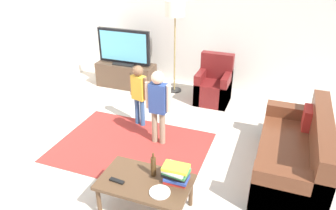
% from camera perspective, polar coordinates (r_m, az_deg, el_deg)
% --- Properties ---
extents(ground, '(7.80, 7.80, 0.00)m').
position_cam_1_polar(ground, '(4.48, -2.74, -10.74)').
color(ground, beige).
extents(wall_back, '(6.00, 0.12, 2.70)m').
position_cam_1_polar(wall_back, '(6.55, 7.63, 14.58)').
color(wall_back, silver).
rests_on(wall_back, ground).
extents(area_rug, '(2.20, 1.60, 0.01)m').
position_cam_1_polar(area_rug, '(4.87, -6.48, -7.35)').
color(area_rug, '#9E2D28').
rests_on(area_rug, ground).
extents(tv_stand, '(1.20, 0.44, 0.50)m').
position_cam_1_polar(tv_stand, '(6.77, -7.39, 5.20)').
color(tv_stand, '#4C3828').
rests_on(tv_stand, ground).
extents(tv, '(1.10, 0.28, 0.71)m').
position_cam_1_polar(tv, '(6.56, -7.79, 10.04)').
color(tv, black).
rests_on(tv, tv_stand).
extents(couch, '(0.80, 1.80, 0.86)m').
position_cam_1_polar(couch, '(4.49, 21.87, -8.30)').
color(couch, brown).
rests_on(couch, ground).
extents(armchair, '(0.60, 0.60, 0.90)m').
position_cam_1_polar(armchair, '(6.12, 8.11, 3.25)').
color(armchair, maroon).
rests_on(armchair, ground).
extents(floor_lamp, '(0.36, 0.36, 1.78)m').
position_cam_1_polar(floor_lamp, '(6.14, 1.25, 15.83)').
color(floor_lamp, '#262626').
rests_on(floor_lamp, ground).
extents(child_near_tv, '(0.34, 0.18, 1.03)m').
position_cam_1_polar(child_near_tv, '(5.15, -5.17, 2.61)').
color(child_near_tv, '#33598C').
rests_on(child_near_tv, ground).
extents(child_center, '(0.39, 0.19, 1.15)m').
position_cam_1_polar(child_center, '(4.61, -1.77, 0.64)').
color(child_center, gray).
rests_on(child_center, ground).
extents(coffee_table, '(1.00, 0.60, 0.42)m').
position_cam_1_polar(coffee_table, '(3.64, -4.04, -13.75)').
color(coffee_table, '#513823').
rests_on(coffee_table, ground).
extents(book_stack, '(0.29, 0.24, 0.22)m').
position_cam_1_polar(book_stack, '(3.52, 1.42, -11.93)').
color(book_stack, red).
rests_on(book_stack, coffee_table).
extents(bottle, '(0.06, 0.06, 0.29)m').
position_cam_1_polar(bottle, '(3.60, -2.59, -10.73)').
color(bottle, '#4C3319').
rests_on(bottle, coffee_table).
extents(tv_remote, '(0.17, 0.06, 0.02)m').
position_cam_1_polar(tv_remote, '(3.62, -9.02, -13.07)').
color(tv_remote, black).
rests_on(tv_remote, coffee_table).
extents(plate, '(0.22, 0.22, 0.02)m').
position_cam_1_polar(plate, '(3.45, -1.45, -15.13)').
color(plate, white).
rests_on(plate, coffee_table).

